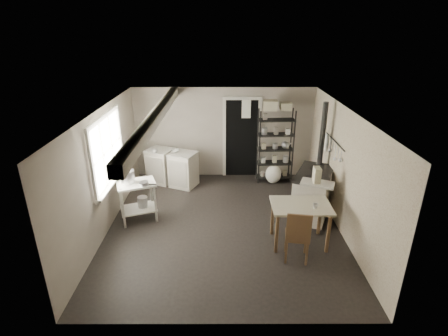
{
  "coord_description": "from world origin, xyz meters",
  "views": [
    {
      "loc": [
        -0.01,
        -6.01,
        3.71
      ],
      "look_at": [
        0.0,
        0.3,
        1.1
      ],
      "focal_mm": 28.0,
      "sensor_mm": 36.0,
      "label": 1
    }
  ],
  "objects_px": {
    "base_cabinets": "(172,166)",
    "shelf_rack": "(275,145)",
    "prep_table": "(138,202)",
    "stove": "(312,195)",
    "stockpot": "(128,178)",
    "chair": "(297,234)",
    "flour_sack": "(273,174)",
    "work_table": "(299,224)"
  },
  "relations": [
    {
      "from": "prep_table",
      "to": "stove",
      "type": "bearing_deg",
      "value": 4.09
    },
    {
      "from": "stove",
      "to": "chair",
      "type": "relative_size",
      "value": 1.25
    },
    {
      "from": "chair",
      "to": "base_cabinets",
      "type": "bearing_deg",
      "value": 138.49
    },
    {
      "from": "base_cabinets",
      "to": "stove",
      "type": "distance_m",
      "value": 3.47
    },
    {
      "from": "prep_table",
      "to": "base_cabinets",
      "type": "xyz_separation_m",
      "value": [
        0.44,
        1.77,
        0.06
      ]
    },
    {
      "from": "stove",
      "to": "flour_sack",
      "type": "height_order",
      "value": "stove"
    },
    {
      "from": "prep_table",
      "to": "stove",
      "type": "relative_size",
      "value": 0.7
    },
    {
      "from": "flour_sack",
      "to": "prep_table",
      "type": "bearing_deg",
      "value": -148.95
    },
    {
      "from": "base_cabinets",
      "to": "stove",
      "type": "xyz_separation_m",
      "value": [
        3.12,
        -1.51,
        -0.02
      ]
    },
    {
      "from": "chair",
      "to": "stove",
      "type": "bearing_deg",
      "value": 76.94
    },
    {
      "from": "stove",
      "to": "prep_table",
      "type": "bearing_deg",
      "value": -152.17
    },
    {
      "from": "work_table",
      "to": "chair",
      "type": "xyz_separation_m",
      "value": [
        -0.13,
        -0.46,
        0.1
      ]
    },
    {
      "from": "stockpot",
      "to": "shelf_rack",
      "type": "relative_size",
      "value": 0.16
    },
    {
      "from": "work_table",
      "to": "flour_sack",
      "type": "height_order",
      "value": "work_table"
    },
    {
      "from": "stove",
      "to": "work_table",
      "type": "xyz_separation_m",
      "value": [
        -0.48,
        -1.06,
        -0.06
      ]
    },
    {
      "from": "prep_table",
      "to": "stove",
      "type": "height_order",
      "value": "stove"
    },
    {
      "from": "base_cabinets",
      "to": "shelf_rack",
      "type": "xyz_separation_m",
      "value": [
        2.55,
        0.17,
        0.49
      ]
    },
    {
      "from": "prep_table",
      "to": "base_cabinets",
      "type": "relative_size",
      "value": 0.64
    },
    {
      "from": "prep_table",
      "to": "stockpot",
      "type": "bearing_deg",
      "value": 175.94
    },
    {
      "from": "stockpot",
      "to": "flour_sack",
      "type": "xyz_separation_m",
      "value": [
        3.12,
        1.77,
        -0.7
      ]
    },
    {
      "from": "work_table",
      "to": "stockpot",
      "type": "bearing_deg",
      "value": 165.74
    },
    {
      "from": "stockpot",
      "to": "flour_sack",
      "type": "bearing_deg",
      "value": 29.62
    },
    {
      "from": "chair",
      "to": "work_table",
      "type": "bearing_deg",
      "value": 82.83
    },
    {
      "from": "shelf_rack",
      "to": "chair",
      "type": "height_order",
      "value": "shelf_rack"
    },
    {
      "from": "prep_table",
      "to": "stove",
      "type": "xyz_separation_m",
      "value": [
        3.56,
        0.25,
        0.04
      ]
    },
    {
      "from": "shelf_rack",
      "to": "base_cabinets",
      "type": "bearing_deg",
      "value": -178.93
    },
    {
      "from": "stockpot",
      "to": "stove",
      "type": "bearing_deg",
      "value": 3.75
    },
    {
      "from": "stockpot",
      "to": "stove",
      "type": "height_order",
      "value": "stockpot"
    },
    {
      "from": "shelf_rack",
      "to": "chair",
      "type": "bearing_deg",
      "value": -93.7
    },
    {
      "from": "chair",
      "to": "prep_table",
      "type": "bearing_deg",
      "value": 165.69
    },
    {
      "from": "prep_table",
      "to": "stockpot",
      "type": "distance_m",
      "value": 0.56
    },
    {
      "from": "base_cabinets",
      "to": "shelf_rack",
      "type": "relative_size",
      "value": 0.71
    },
    {
      "from": "base_cabinets",
      "to": "prep_table",
      "type": "bearing_deg",
      "value": -80.78
    },
    {
      "from": "prep_table",
      "to": "work_table",
      "type": "distance_m",
      "value": 3.18
    },
    {
      "from": "base_cabinets",
      "to": "chair",
      "type": "xyz_separation_m",
      "value": [
        2.5,
        -3.03,
        0.02
      ]
    },
    {
      "from": "prep_table",
      "to": "shelf_rack",
      "type": "relative_size",
      "value": 0.45
    },
    {
      "from": "stockpot",
      "to": "shelf_rack",
      "type": "bearing_deg",
      "value": 31.51
    },
    {
      "from": "prep_table",
      "to": "stove",
      "type": "distance_m",
      "value": 3.57
    },
    {
      "from": "prep_table",
      "to": "shelf_rack",
      "type": "xyz_separation_m",
      "value": [
        2.99,
        1.94,
        0.55
      ]
    },
    {
      "from": "shelf_rack",
      "to": "prep_table",
      "type": "bearing_deg",
      "value": -149.87
    },
    {
      "from": "prep_table",
      "to": "chair",
      "type": "relative_size",
      "value": 0.87
    },
    {
      "from": "base_cabinets",
      "to": "work_table",
      "type": "bearing_deg",
      "value": -21.11
    }
  ]
}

